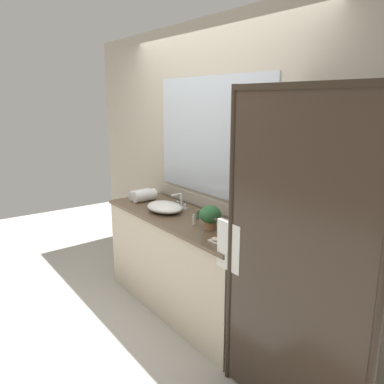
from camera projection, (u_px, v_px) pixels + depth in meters
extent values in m
plane|color=#B7B2A8|center=(183.00, 308.00, 3.66)|extent=(8.00, 8.00, 0.00)
cube|color=#B2A893|center=(213.00, 168.00, 3.56)|extent=(4.40, 0.05, 2.60)
cube|color=#B2A893|center=(210.00, 205.00, 3.62)|extent=(1.80, 0.01, 0.11)
cube|color=silver|center=(211.00, 137.00, 3.48)|extent=(1.55, 0.01, 1.06)
cube|color=beige|center=(183.00, 265.00, 3.57)|extent=(1.80, 0.56, 0.87)
cube|color=brown|center=(182.00, 218.00, 3.46)|extent=(1.80, 0.58, 0.03)
cylinder|color=#2D2319|center=(380.00, 309.00, 1.74)|extent=(0.04, 0.04, 2.00)
cylinder|color=#2D2319|center=(231.00, 243.00, 2.53)|extent=(0.04, 0.04, 2.00)
cube|color=#2D2319|center=(304.00, 85.00, 1.91)|extent=(1.00, 0.04, 0.04)
cube|color=#382B21|center=(292.00, 270.00, 2.14)|extent=(0.96, 0.01, 1.96)
cube|color=#382B21|center=(262.00, 235.00, 2.69)|extent=(0.01, 0.57, 1.96)
cylinder|color=#2D2319|center=(230.00, 225.00, 2.52)|extent=(0.32, 0.02, 0.02)
cube|color=white|center=(230.00, 246.00, 2.56)|extent=(0.22, 0.04, 0.33)
ellipsoid|color=white|center=(165.00, 207.00, 3.58)|extent=(0.39, 0.29, 0.09)
cube|color=silver|center=(181.00, 207.00, 3.70)|extent=(0.17, 0.04, 0.02)
cylinder|color=silver|center=(181.00, 200.00, 3.68)|extent=(0.02, 0.02, 0.12)
cylinder|color=silver|center=(176.00, 195.00, 3.64)|extent=(0.02, 0.11, 0.02)
cylinder|color=silver|center=(178.00, 203.00, 3.74)|extent=(0.02, 0.02, 0.04)
cylinder|color=silver|center=(185.00, 206.00, 3.65)|extent=(0.02, 0.02, 0.04)
cylinder|color=#B77A51|center=(210.00, 225.00, 3.12)|extent=(0.10, 0.10, 0.06)
ellipsoid|color=#2C6435|center=(210.00, 214.00, 3.10)|extent=(0.17, 0.17, 0.14)
cube|color=silver|center=(215.00, 241.00, 2.83)|extent=(0.10, 0.07, 0.01)
ellipsoid|color=beige|center=(215.00, 239.00, 2.82)|extent=(0.07, 0.04, 0.02)
cylinder|color=white|center=(242.00, 227.00, 3.07)|extent=(0.03, 0.03, 0.06)
cylinder|color=#9E895B|center=(243.00, 222.00, 3.06)|extent=(0.02, 0.02, 0.01)
cylinder|color=#4C7056|center=(198.00, 215.00, 3.36)|extent=(0.03, 0.03, 0.07)
cylinder|color=#9E895B|center=(198.00, 210.00, 3.35)|extent=(0.02, 0.02, 0.01)
cylinder|color=silver|center=(194.00, 220.00, 3.22)|extent=(0.03, 0.03, 0.07)
cylinder|color=#B7B2A8|center=(194.00, 215.00, 3.21)|extent=(0.02, 0.02, 0.02)
cylinder|color=white|center=(140.00, 194.00, 4.04)|extent=(0.12, 0.23, 0.10)
cylinder|color=white|center=(145.00, 196.00, 3.94)|extent=(0.12, 0.24, 0.12)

